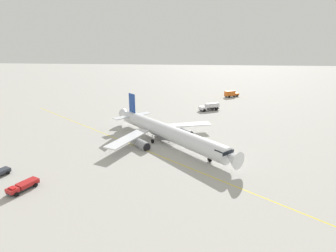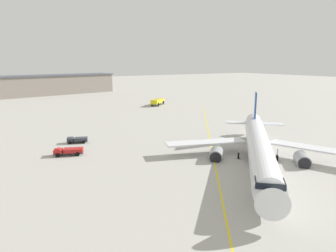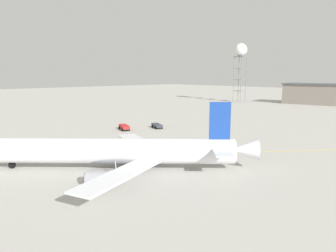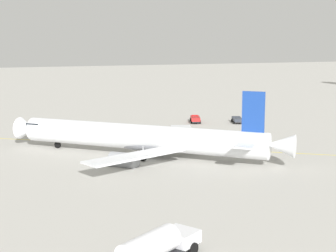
{
  "view_description": "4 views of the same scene",
  "coord_description": "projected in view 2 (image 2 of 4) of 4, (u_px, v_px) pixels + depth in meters",
  "views": [
    {
      "loc": [
        10.94,
        -66.17,
        24.13
      ],
      "look_at": [
        3.29,
        -3.61,
        4.71
      ],
      "focal_mm": 27.61,
      "sensor_mm": 36.0,
      "label": 1
    },
    {
      "loc": [
        38.36,
        -43.86,
        17.32
      ],
      "look_at": [
        -16.13,
        -9.41,
        3.87
      ],
      "focal_mm": 33.52,
      "sensor_mm": 36.0,
      "label": 2
    },
    {
      "loc": [
        28.26,
        37.2,
        14.65
      ],
      "look_at": [
        -16.13,
        -9.41,
        3.84
      ],
      "focal_mm": 33.01,
      "sensor_mm": 36.0,
      "label": 3
    },
    {
      "loc": [
        29.22,
        69.9,
        17.28
      ],
      "look_at": [
        -0.12,
        0.35,
        4.94
      ],
      "focal_mm": 54.95,
      "sensor_mm": 36.0,
      "label": 4
    }
  ],
  "objects": [
    {
      "name": "taxiway_centreline",
      "position": [
        214.0,
        159.0,
        56.39
      ],
      "size": [
        102.25,
        76.91,
        0.01
      ],
      "rotation": [
        0.0,
        0.0,
        5.64
      ],
      "color": "yellow",
      "rests_on": "ground_plane"
    },
    {
      "name": "ground_plane",
      "position": [
        257.0,
        156.0,
        58.22
      ],
      "size": [
        600.0,
        600.0,
        0.0
      ],
      "primitive_type": "plane",
      "color": "#ADAAA3"
    },
    {
      "name": "baggage_truck_truck",
      "position": [
        77.0,
        140.0,
        67.3
      ],
      "size": [
        3.23,
        4.57,
        1.22
      ],
      "rotation": [
        0.0,
        0.0,
        4.34
      ],
      "color": "#232326",
      "rests_on": "ground_plane"
    },
    {
      "name": "terminal_shed",
      "position": [
        54.0,
        84.0,
        164.3
      ],
      "size": [
        25.39,
        65.98,
        10.23
      ],
      "rotation": [
        0.0,
        0.0,
        4.88
      ],
      "color": "gray",
      "rests_on": "ground_plane"
    },
    {
      "name": "fire_tender_truck",
      "position": [
        158.0,
        101.0,
        124.29
      ],
      "size": [
        8.54,
        9.18,
        2.5
      ],
      "rotation": [
        0.0,
        0.0,
        2.29
      ],
      "color": "#232326",
      "rests_on": "ground_plane"
    },
    {
      "name": "airliner_main",
      "position": [
        259.0,
        147.0,
        54.06
      ],
      "size": [
        34.96,
        34.77,
        10.92
      ],
      "rotation": [
        0.0,
        0.0,
        5.5
      ],
      "color": "white",
      "rests_on": "ground_plane"
    },
    {
      "name": "ops_pickup_truck",
      "position": [
        69.0,
        151.0,
        58.48
      ],
      "size": [
        3.71,
        5.55,
        1.41
      ],
      "rotation": [
        0.0,
        0.0,
        4.32
      ],
      "color": "#232326",
      "rests_on": "ground_plane"
    }
  ]
}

